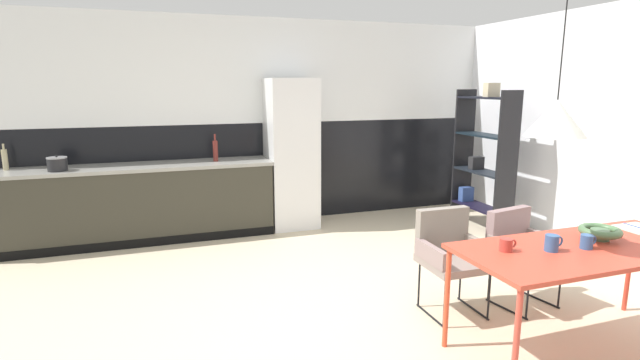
{
  "coord_description": "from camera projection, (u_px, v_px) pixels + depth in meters",
  "views": [
    {
      "loc": [
        -1.32,
        -3.08,
        1.83
      ],
      "look_at": [
        -0.01,
        0.72,
        1.02
      ],
      "focal_mm": 27.0,
      "sensor_mm": 36.0,
      "label": 1
    }
  ],
  "objects": [
    {
      "name": "ground_plane",
      "position": [
        352.0,
        330.0,
        3.64
      ],
      "size": [
        8.71,
        8.71,
        0.0
      ],
      "primitive_type": "plane",
      "color": "beige"
    },
    {
      "name": "back_wall_splashback_dark",
      "position": [
        261.0,
        172.0,
        6.45
      ],
      "size": [
        6.7,
        0.12,
        1.33
      ],
      "primitive_type": "cube",
      "color": "black",
      "rests_on": "ground"
    },
    {
      "name": "back_wall_panel_upper",
      "position": [
        258.0,
        71.0,
        6.19
      ],
      "size": [
        6.7,
        0.12,
        1.33
      ],
      "primitive_type": "cube",
      "color": "white",
      "rests_on": "back_wall_splashback_dark"
    },
    {
      "name": "kitchen_counter",
      "position": [
        134.0,
        203.0,
        5.65
      ],
      "size": [
        3.24,
        0.63,
        0.9
      ],
      "color": "#343228",
      "rests_on": "ground"
    },
    {
      "name": "refrigerator_column",
      "position": [
        291.0,
        154.0,
        6.17
      ],
      "size": [
        0.6,
        0.6,
        1.9
      ],
      "primitive_type": "cube",
      "color": "silver",
      "rests_on": "ground"
    },
    {
      "name": "dining_table",
      "position": [
        588.0,
        253.0,
        3.23
      ],
      "size": [
        1.8,
        0.76,
        0.76
      ],
      "color": "#D34430",
      "rests_on": "ground"
    },
    {
      "name": "armchair_far_side",
      "position": [
        519.0,
        244.0,
        4.02
      ],
      "size": [
        0.56,
        0.55,
        0.79
      ],
      "rotation": [
        0.0,
        0.0,
        3.32
      ],
      "color": "gray",
      "rests_on": "ground"
    },
    {
      "name": "armchair_head_of_table",
      "position": [
        449.0,
        248.0,
        3.88
      ],
      "size": [
        0.49,
        0.47,
        0.83
      ],
      "rotation": [
        0.0,
        0.0,
        3.13
      ],
      "color": "gray",
      "rests_on": "ground"
    },
    {
      "name": "fruit_bowl",
      "position": [
        600.0,
        232.0,
        3.35
      ],
      "size": [
        0.28,
        0.28,
        0.09
      ],
      "color": "#4C704C",
      "rests_on": "dining_table"
    },
    {
      "name": "open_book",
      "position": [
        638.0,
        228.0,
        3.61
      ],
      "size": [
        0.26,
        0.24,
        0.02
      ],
      "color": "white",
      "rests_on": "dining_table"
    },
    {
      "name": "mug_glass_clear",
      "position": [
        552.0,
        243.0,
        3.12
      ],
      "size": [
        0.13,
        0.09,
        0.11
      ],
      "color": "#335B93",
      "rests_on": "dining_table"
    },
    {
      "name": "mug_dark_espresso",
      "position": [
        506.0,
        245.0,
        3.13
      ],
      "size": [
        0.12,
        0.08,
        0.08
      ],
      "color": "#B23D33",
      "rests_on": "dining_table"
    },
    {
      "name": "mug_wide_latte",
      "position": [
        587.0,
        242.0,
        3.17
      ],
      "size": [
        0.12,
        0.08,
        0.09
      ],
      "color": "#335B93",
      "rests_on": "dining_table"
    },
    {
      "name": "cooking_pot",
      "position": [
        57.0,
        164.0,
        5.2
      ],
      "size": [
        0.21,
        0.21,
        0.17
      ],
      "color": "black",
      "rests_on": "kitchen_counter"
    },
    {
      "name": "bottle_spice_small",
      "position": [
        215.0,
        150.0,
        5.84
      ],
      "size": [
        0.06,
        0.06,
        0.33
      ],
      "color": "maroon",
      "rests_on": "kitchen_counter"
    },
    {
      "name": "bottle_vinegar_dark",
      "position": [
        5.0,
        159.0,
        5.24
      ],
      "size": [
        0.06,
        0.06,
        0.29
      ],
      "color": "tan",
      "rests_on": "kitchen_counter"
    },
    {
      "name": "open_shelf_unit",
      "position": [
        483.0,
        156.0,
        6.16
      ],
      "size": [
        0.3,
        0.9,
        1.84
      ],
      "rotation": [
        0.0,
        0.0,
        -1.57
      ],
      "color": "black",
      "rests_on": "ground"
    },
    {
      "name": "pendant_lamp_over_table_near",
      "position": [
        556.0,
        118.0,
        2.96
      ],
      "size": [
        0.36,
        0.36,
        1.1
      ],
      "color": "black"
    }
  ]
}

